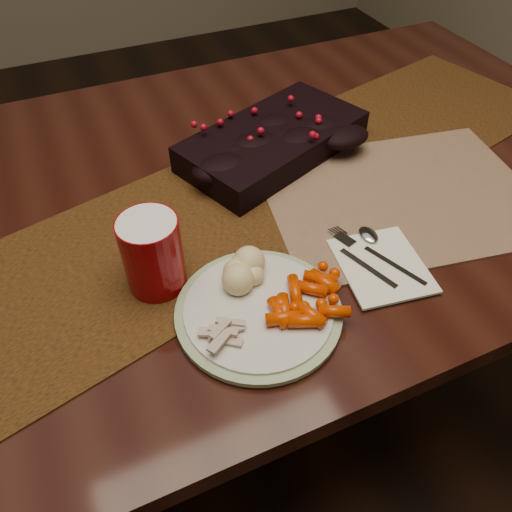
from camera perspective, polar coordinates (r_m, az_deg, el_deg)
name	(u,v)px	position (r m, az deg, el deg)	size (l,w,h in m)	color
floor	(229,388)	(1.54, -3.06, -14.84)	(5.00, 5.00, 0.00)	black
dining_table	(223,310)	(1.23, -3.74, -6.17)	(1.80, 1.00, 0.75)	black
table_runner	(205,222)	(0.88, -5.87, 3.93)	(1.73, 0.36, 0.00)	#432910
centerpiece	(273,137)	(1.02, 2.00, 13.42)	(0.37, 0.19, 0.07)	black
placemat_main	(401,196)	(0.97, 16.26, 6.55)	(0.49, 0.36, 0.00)	brown
dinner_plate	(258,311)	(0.73, 0.28, -6.26)	(0.24, 0.24, 0.01)	silver
baby_carrots	(305,302)	(0.72, 5.64, -5.20)	(0.11, 0.09, 0.02)	#CD3400
mashed_potatoes	(240,272)	(0.74, -1.88, -1.83)	(0.09, 0.08, 0.05)	#C0B288
turkey_shreds	(224,334)	(0.69, -3.65, -8.84)	(0.07, 0.06, 0.02)	#CA9E8D
napkin	(382,266)	(0.82, 14.16, -1.07)	(0.13, 0.15, 0.01)	white
fork	(362,261)	(0.82, 12.01, -0.51)	(0.02, 0.14, 0.00)	silver
spoon	(386,256)	(0.83, 14.64, 0.03)	(0.03, 0.14, 0.00)	silver
red_cup	(153,254)	(0.75, -11.74, 0.25)	(0.09, 0.09, 0.12)	maroon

